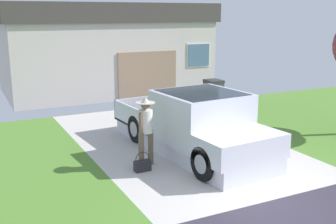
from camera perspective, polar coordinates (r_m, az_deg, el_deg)
The scene contains 5 objects.
pickup_truck at distance 11.00m, azimuth 4.16°, elevation -2.02°, with size 2.49×5.59×1.72m.
person_with_hat at distance 10.04m, azimuth -3.08°, elevation -1.92°, with size 0.47×0.47×1.73m.
handbag at distance 10.02m, azimuth -3.54°, elevation -7.29°, with size 0.39×0.20×0.48m.
house_with_garage at distance 20.20m, azimuth -8.72°, elevation 8.74°, with size 9.47×5.51×4.12m.
wheeled_trash_bin at distance 16.82m, azimuth 6.27°, elevation 2.74°, with size 0.60×0.72×1.08m.
Camera 1 is at (-5.39, -5.99, 3.70)m, focal length 44.34 mm.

